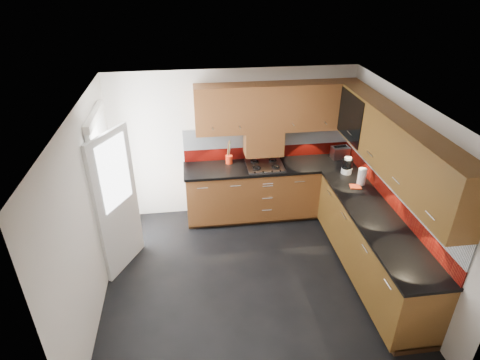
{
  "coord_description": "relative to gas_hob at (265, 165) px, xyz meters",
  "views": [
    {
      "loc": [
        -0.68,
        -4.03,
        3.8
      ],
      "look_at": [
        -0.05,
        0.65,
        1.18
      ],
      "focal_mm": 30.0,
      "sensor_mm": 36.0,
      "label": 1
    }
  ],
  "objects": [
    {
      "name": "toaster",
      "position": [
        1.27,
        0.13,
        0.08
      ],
      "size": [
        0.29,
        0.19,
        0.2
      ],
      "color": "silver",
      "rests_on": "countertop"
    },
    {
      "name": "backsplash",
      "position": [
        0.83,
        -0.54,
        0.26
      ],
      "size": [
        2.7,
        3.2,
        0.54
      ],
      "color": "maroon",
      "rests_on": "countertop"
    },
    {
      "name": "gas_hob",
      "position": [
        0.0,
        0.0,
        0.0
      ],
      "size": [
        0.57,
        0.5,
        0.04
      ],
      "color": "silver",
      "rests_on": "countertop"
    },
    {
      "name": "utensil_pot",
      "position": [
        -0.55,
        0.18,
        0.08
      ],
      "size": [
        0.11,
        0.11,
        0.39
      ],
      "color": "red",
      "rests_on": "countertop"
    },
    {
      "name": "room",
      "position": [
        -0.45,
        -1.47,
        0.54
      ],
      "size": [
        4.0,
        3.8,
        2.64
      ],
      "color": "black"
    },
    {
      "name": "orange_cloth",
      "position": [
        1.16,
        -0.82,
        -0.01
      ],
      "size": [
        0.18,
        0.16,
        0.02
      ],
      "primitive_type": "cube",
      "rotation": [
        0.0,
        0.0,
        -0.22
      ],
      "color": "#F9471B",
      "rests_on": "countertop"
    },
    {
      "name": "paper_towel",
      "position": [
        1.27,
        -0.74,
        0.11
      ],
      "size": [
        0.14,
        0.14,
        0.25
      ],
      "primitive_type": "cylinder",
      "rotation": [
        0.0,
        0.0,
        0.18
      ],
      "color": "white",
      "rests_on": "countertop"
    },
    {
      "name": "countertop",
      "position": [
        0.6,
        -0.77,
        -0.03
      ],
      "size": [
        2.72,
        3.22,
        0.04
      ],
      "color": "black",
      "rests_on": "base_cabinets"
    },
    {
      "name": "glass_cabinet",
      "position": [
        1.26,
        -0.4,
        0.91
      ],
      "size": [
        0.32,
        0.8,
        0.66
      ],
      "color": "black",
      "rests_on": "room"
    },
    {
      "name": "base_cabinets",
      "position": [
        0.62,
        -0.75,
        -0.52
      ],
      "size": [
        2.7,
        3.2,
        0.95
      ],
      "color": "brown",
      "rests_on": "room"
    },
    {
      "name": "back_door",
      "position": [
        -2.23,
        -0.72,
        0.08
      ],
      "size": [
        0.42,
        1.19,
        2.04
      ],
      "color": "white",
      "rests_on": "room"
    },
    {
      "name": "extractor_hood",
      "position": [
        0.0,
        0.17,
        0.33
      ],
      "size": [
        0.6,
        0.33,
        0.4
      ],
      "primitive_type": "cube",
      "color": "brown",
      "rests_on": "room"
    },
    {
      "name": "food_processor",
      "position": [
        1.18,
        -0.39,
        0.11
      ],
      "size": [
        0.16,
        0.16,
        0.27
      ],
      "color": "white",
      "rests_on": "countertop"
    },
    {
      "name": "upper_cabinets",
      "position": [
        0.78,
        -0.69,
        0.88
      ],
      "size": [
        2.5,
        3.2,
        0.72
      ],
      "color": "brown",
      "rests_on": "room"
    }
  ]
}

